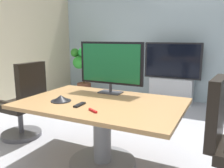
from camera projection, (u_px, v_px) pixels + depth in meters
name	position (u px, v px, depth m)	size (l,w,h in m)	color
ground_plane	(113.00, 161.00, 2.75)	(7.32, 7.32, 0.00)	#99999E
wall_back_glass_partition	(175.00, 38.00, 5.27)	(5.78, 0.10, 2.81)	#9EB2B7
conference_table	(102.00, 119.00, 2.62)	(1.74, 1.16, 0.73)	olive
office_chair_left	(24.00, 107.00, 3.32)	(0.60, 0.58, 1.09)	#4C4C51
tv_monitor	(111.00, 65.00, 2.91)	(0.84, 0.18, 0.64)	#333338
wall_display_unit	(171.00, 83.00, 5.12)	(1.20, 0.36, 1.31)	#B7BABC
potted_plant	(84.00, 63.00, 5.75)	(0.56, 0.62, 1.30)	brown
conference_phone	(61.00, 99.00, 2.58)	(0.22, 0.22, 0.07)	black
remote_control	(80.00, 105.00, 2.42)	(0.05, 0.17, 0.02)	black
whiteboard_marker	(93.00, 111.00, 2.22)	(0.13, 0.02, 0.02)	red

